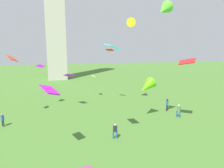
# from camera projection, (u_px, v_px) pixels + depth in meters

# --- Properties ---
(person_0) EXTENTS (0.51, 0.54, 1.83)m
(person_0) POSITION_uv_depth(u_px,v_px,m) (167.00, 104.00, 28.20)
(person_0) COLOR #1E2333
(person_0) RESTS_ON ground_plane
(person_2) EXTENTS (0.48, 0.32, 1.58)m
(person_2) POSITION_uv_depth(u_px,v_px,m) (115.00, 130.00, 19.35)
(person_2) COLOR #235693
(person_2) RESTS_ON ground_plane
(person_3) EXTENTS (0.50, 0.52, 1.77)m
(person_3) POSITION_uv_depth(u_px,v_px,m) (179.00, 110.00, 25.37)
(person_3) COLOR #235693
(person_3) RESTS_ON ground_plane
(person_4) EXTENTS (0.43, 0.47, 1.56)m
(person_4) POSITION_uv_depth(u_px,v_px,m) (3.00, 119.00, 22.45)
(person_4) COLOR #2D3338
(person_4) RESTS_ON ground_plane
(kite_flying_0) EXTENTS (1.28, 1.62, 0.95)m
(kite_flying_0) POSITION_uv_depth(u_px,v_px,m) (12.00, 58.00, 24.04)
(kite_flying_0) COLOR red
(kite_flying_1) EXTENTS (2.28, 2.48, 1.58)m
(kite_flying_1) POSITION_uv_depth(u_px,v_px,m) (132.00, 22.00, 28.91)
(kite_flying_1) COLOR yellow
(kite_flying_2) EXTENTS (2.49, 2.31, 1.94)m
(kite_flying_2) POSITION_uv_depth(u_px,v_px,m) (164.00, 10.00, 19.69)
(kite_flying_2) COLOR #57DA30
(kite_flying_3) EXTENTS (1.42, 1.44, 0.37)m
(kite_flying_3) POSITION_uv_depth(u_px,v_px,m) (110.00, 50.00, 31.17)
(kite_flying_3) COLOR #C23508
(kite_flying_4) EXTENTS (1.24, 1.48, 0.45)m
(kite_flying_4) POSITION_uv_depth(u_px,v_px,m) (41.00, 66.00, 29.16)
(kite_flying_4) COLOR #9D0BE3
(kite_flying_5) EXTENTS (1.99, 2.09, 0.85)m
(kite_flying_5) POSITION_uv_depth(u_px,v_px,m) (187.00, 61.00, 22.13)
(kite_flying_5) COLOR red
(kite_flying_6) EXTENTS (1.68, 1.97, 0.85)m
(kite_flying_6) POSITION_uv_depth(u_px,v_px,m) (50.00, 90.00, 15.68)
(kite_flying_6) COLOR #B816DF
(kite_flying_7) EXTENTS (0.75, 1.13, 0.49)m
(kite_flying_7) POSITION_uv_depth(u_px,v_px,m) (93.00, 76.00, 35.81)
(kite_flying_7) COLOR #77C82D
(kite_flying_8) EXTENTS (1.61, 1.83, 0.77)m
(kite_flying_8) POSITION_uv_depth(u_px,v_px,m) (69.00, 75.00, 28.84)
(kite_flying_8) COLOR purple
(kite_flying_9) EXTENTS (2.95, 2.50, 2.26)m
(kite_flying_9) POSITION_uv_depth(u_px,v_px,m) (147.00, 87.00, 24.58)
(kite_flying_9) COLOR #5AD20F
(kite_flying_10) EXTENTS (1.29, 1.78, 0.60)m
(kite_flying_10) POSITION_uv_depth(u_px,v_px,m) (113.00, 47.00, 17.11)
(kite_flying_10) COLOR #2EDEE8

